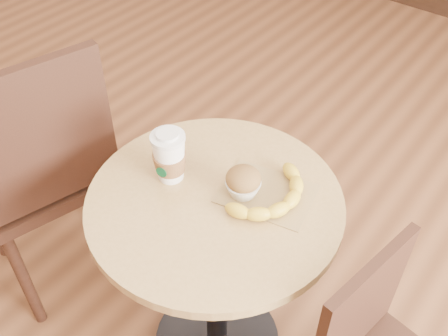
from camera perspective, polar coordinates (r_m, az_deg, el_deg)
name	(u,v)px	position (r m, az deg, el deg)	size (l,w,h in m)	color
cafe_table	(216,251)	(1.55, -0.92, -9.04)	(0.68, 0.68, 0.75)	black
chair_left	(42,170)	(1.82, -19.22, -0.22)	(0.55, 0.55, 1.02)	#321B11
kraft_bag	(267,194)	(1.39, 4.70, -2.79)	(0.24, 0.18, 0.00)	olive
coffee_cup	(169,158)	(1.39, -5.96, 1.13)	(0.09, 0.09, 0.15)	white
muffin	(243,182)	(1.36, 2.11, -1.57)	(0.09, 0.09, 0.08)	silver
banana	(274,195)	(1.36, 5.51, -2.99)	(0.16, 0.27, 0.04)	gold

